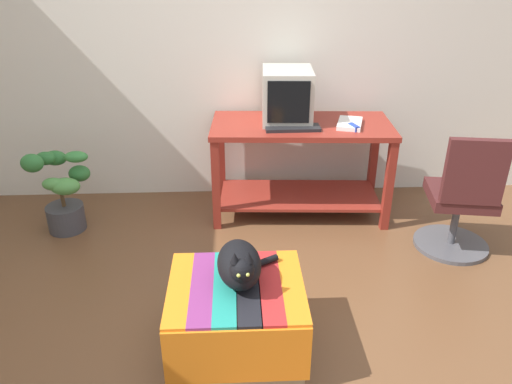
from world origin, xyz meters
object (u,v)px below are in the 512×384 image
book (350,124)px  ottoman_with_blanket (237,318)px  cat (240,265)px  potted_plant (63,194)px  desk (300,153)px  office_chair (462,202)px  stapler (354,127)px  keyboard (293,128)px  tv_monitor (287,96)px

book → ottoman_with_blanket: bearing=-104.0°
cat → book: bearing=54.3°
potted_plant → desk: bearing=6.5°
office_chair → book: bearing=-31.1°
stapler → ottoman_with_blanket: bearing=-140.9°
ottoman_with_blanket → potted_plant: size_ratio=1.06×
desk → potted_plant: (-1.80, -0.21, -0.22)m
desk → stapler: size_ratio=12.70×
potted_plant → keyboard: bearing=2.3°
keyboard → cat: bearing=-107.8°
tv_monitor → stapler: size_ratio=4.23×
book → potted_plant: size_ratio=0.44×
keyboard → book: size_ratio=1.39×
cat → potted_plant: cat is taller
book → cat: size_ratio=0.74×
cat → keyboard: bearing=68.0°
desk → book: size_ratio=4.86×
cat → desk: bearing=66.5°
tv_monitor → desk: bearing=-33.0°
tv_monitor → stapler: (0.47, -0.25, -0.17)m
stapler → potted_plant: bearing=162.8°
potted_plant → office_chair: size_ratio=0.73×
desk → office_chair: office_chair is taller
ottoman_with_blanket → potted_plant: bearing=134.0°
tv_monitor → keyboard: size_ratio=1.16×
stapler → office_chair: bearing=-53.5°
ottoman_with_blanket → office_chair: office_chair is taller
book → potted_plant: bearing=-159.6°
office_chair → stapler: bearing=-26.1°
desk → office_chair: bearing=-28.8°
book → ottoman_with_blanket: (-0.87, -1.47, -0.56)m
keyboard → ottoman_with_blanket: keyboard is taller
tv_monitor → keyboard: tv_monitor is taller
stapler → book: bearing=76.1°
desk → book: (0.35, -0.07, 0.26)m
book → keyboard: bearing=-154.1°
keyboard → book: book is taller
desk → potted_plant: bearing=-170.3°
keyboard → potted_plant: 1.78m
potted_plant → book: bearing=3.7°
ottoman_with_blanket → keyboard: bearing=72.8°
keyboard → book: 0.44m
tv_monitor → stapler: tv_monitor is taller
keyboard → stapler: stapler is taller
keyboard → book: bearing=8.3°
ottoman_with_blanket → cat: cat is taller
desk → keyboard: 0.30m
keyboard → office_chair: (1.12, -0.50, -0.38)m
tv_monitor → book: (0.46, -0.15, -0.18)m
book → ottoman_with_blanket: size_ratio=0.42×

